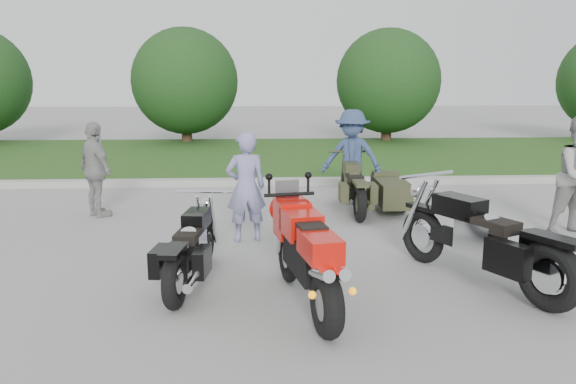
{
  "coord_description": "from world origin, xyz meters",
  "views": [
    {
      "loc": [
        -0.47,
        -6.14,
        2.34
      ],
      "look_at": [
        -0.09,
        1.36,
        0.8
      ],
      "focal_mm": 35.0,
      "sensor_mm": 36.0,
      "label": 1
    }
  ],
  "objects_px": {
    "cruiser_left": "(191,252)",
    "person_back": "(96,170)",
    "cruiser_right": "(487,245)",
    "cruiser_sidecar": "(376,191)",
    "person_stripe": "(246,187)",
    "sportbike_red": "(306,253)",
    "person_denim": "(352,157)"
  },
  "relations": [
    {
      "from": "cruiser_left",
      "to": "person_back",
      "type": "relative_size",
      "value": 1.27
    },
    {
      "from": "cruiser_right",
      "to": "cruiser_sidecar",
      "type": "bearing_deg",
      "value": 70.65
    },
    {
      "from": "cruiser_sidecar",
      "to": "person_stripe",
      "type": "xyz_separation_m",
      "value": [
        -2.22,
        -1.64,
        0.41
      ]
    },
    {
      "from": "sportbike_red",
      "to": "cruiser_left",
      "type": "height_order",
      "value": "sportbike_red"
    },
    {
      "from": "sportbike_red",
      "to": "cruiser_right",
      "type": "bearing_deg",
      "value": 2.68
    },
    {
      "from": "cruiser_right",
      "to": "person_back",
      "type": "height_order",
      "value": "person_back"
    },
    {
      "from": "sportbike_red",
      "to": "person_denim",
      "type": "height_order",
      "value": "person_denim"
    },
    {
      "from": "cruiser_right",
      "to": "person_stripe",
      "type": "relative_size",
      "value": 1.45
    },
    {
      "from": "person_back",
      "to": "person_stripe",
      "type": "bearing_deg",
      "value": -163.65
    },
    {
      "from": "person_stripe",
      "to": "person_back",
      "type": "relative_size",
      "value": 0.98
    },
    {
      "from": "sportbike_red",
      "to": "cruiser_right",
      "type": "relative_size",
      "value": 0.91
    },
    {
      "from": "cruiser_right",
      "to": "person_stripe",
      "type": "xyz_separation_m",
      "value": [
        -2.75,
        1.97,
        0.3
      ]
    },
    {
      "from": "person_stripe",
      "to": "cruiser_right",
      "type": "bearing_deg",
      "value": 132.42
    },
    {
      "from": "person_stripe",
      "to": "person_denim",
      "type": "bearing_deg",
      "value": -141.15
    },
    {
      "from": "cruiser_sidecar",
      "to": "cruiser_left",
      "type": "bearing_deg",
      "value": -128.49
    },
    {
      "from": "sportbike_red",
      "to": "cruiser_sidecar",
      "type": "height_order",
      "value": "sportbike_red"
    },
    {
      "from": "cruiser_right",
      "to": "person_back",
      "type": "relative_size",
      "value": 1.43
    },
    {
      "from": "person_denim",
      "to": "person_stripe",
      "type": "bearing_deg",
      "value": -106.43
    },
    {
      "from": "person_stripe",
      "to": "person_back",
      "type": "distance_m",
      "value": 3.02
    },
    {
      "from": "person_denim",
      "to": "person_back",
      "type": "xyz_separation_m",
      "value": [
        -4.47,
        -0.75,
        -0.07
      ]
    },
    {
      "from": "cruiser_left",
      "to": "person_back",
      "type": "height_order",
      "value": "person_back"
    },
    {
      "from": "cruiser_left",
      "to": "person_stripe",
      "type": "xyz_separation_m",
      "value": [
        0.59,
        1.77,
        0.39
      ]
    },
    {
      "from": "cruiser_left",
      "to": "person_denim",
      "type": "bearing_deg",
      "value": 66.05
    },
    {
      "from": "person_back",
      "to": "sportbike_red",
      "type": "bearing_deg",
      "value": 176.74
    },
    {
      "from": "cruiser_left",
      "to": "cruiser_right",
      "type": "distance_m",
      "value": 3.34
    },
    {
      "from": "sportbike_red",
      "to": "person_stripe",
      "type": "distance_m",
      "value": 2.56
    },
    {
      "from": "person_denim",
      "to": "person_back",
      "type": "distance_m",
      "value": 4.53
    },
    {
      "from": "person_denim",
      "to": "sportbike_red",
      "type": "bearing_deg",
      "value": -81.74
    },
    {
      "from": "cruiser_left",
      "to": "cruiser_right",
      "type": "bearing_deg",
      "value": 3.99
    },
    {
      "from": "cruiser_sidecar",
      "to": "person_stripe",
      "type": "height_order",
      "value": "person_stripe"
    },
    {
      "from": "person_stripe",
      "to": "person_denim",
      "type": "height_order",
      "value": "person_denim"
    },
    {
      "from": "cruiser_left",
      "to": "person_back",
      "type": "xyz_separation_m",
      "value": [
        -1.98,
        3.36,
        0.4
      ]
    }
  ]
}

